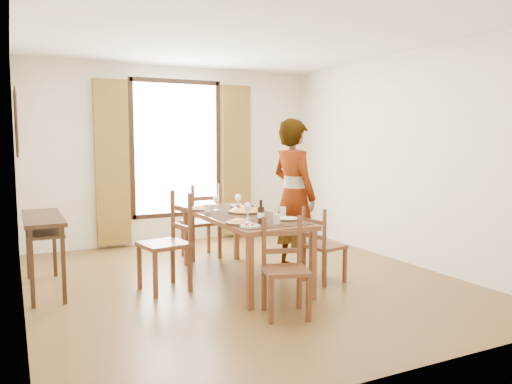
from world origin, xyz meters
name	(u,v)px	position (x,y,z in m)	size (l,w,h in m)	color
ground	(244,281)	(0.00, 0.00, 0.00)	(5.00, 5.00, 0.00)	#543A1A
room_shell	(238,144)	(0.00, 0.13, 1.54)	(4.60, 5.10, 2.74)	silver
console_table	(43,227)	(-2.03, 0.60, 0.68)	(0.38, 1.20, 0.80)	#301D10
dining_table	(242,220)	(0.00, 0.04, 0.69)	(0.81, 1.99, 0.76)	brown
chair_west	(167,245)	(-0.86, 0.07, 0.48)	(0.53, 0.53, 1.04)	#56381C
chair_north	(202,224)	(-0.03, 1.26, 0.47)	(0.46, 0.46, 1.01)	#56381C
chair_south	(285,270)	(-0.12, -1.16, 0.41)	(0.49, 0.49, 0.89)	#56381C
chair_east	(322,247)	(0.78, -0.42, 0.40)	(0.44, 0.44, 0.85)	#56381C
man	(294,196)	(0.73, 0.13, 0.92)	(0.55, 0.74, 1.84)	gray
plate_sw	(238,221)	(-0.29, -0.51, 0.78)	(0.27, 0.27, 0.05)	silver
plate_se	(288,217)	(0.27, -0.52, 0.78)	(0.27, 0.27, 0.05)	silver
plate_nw	(199,208)	(-0.31, 0.60, 0.78)	(0.27, 0.27, 0.05)	silver
plate_ne	(240,205)	(0.25, 0.63, 0.78)	(0.27, 0.27, 0.05)	silver
pasta_platter	(245,208)	(0.08, 0.13, 0.81)	(0.40, 0.40, 0.10)	#C87019
caprese_plate	(250,225)	(-0.26, -0.73, 0.78)	(0.20, 0.20, 0.04)	silver
wine_glass_a	(248,211)	(-0.09, -0.31, 0.85)	(0.08, 0.08, 0.18)	white
wine_glass_b	(238,201)	(0.14, 0.45, 0.85)	(0.08, 0.08, 0.18)	white
wine_glass_c	(216,203)	(-0.14, 0.45, 0.85)	(0.08, 0.08, 0.18)	white
tumbler_a	(283,212)	(0.35, -0.28, 0.81)	(0.07, 0.07, 0.10)	silver
tumbler_b	(207,208)	(-0.30, 0.35, 0.81)	(0.07, 0.07, 0.10)	silver
tumbler_c	(277,219)	(0.04, -0.71, 0.81)	(0.07, 0.07, 0.10)	silver
wine_bottle	(261,212)	(-0.12, -0.68, 0.88)	(0.07, 0.07, 0.25)	black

